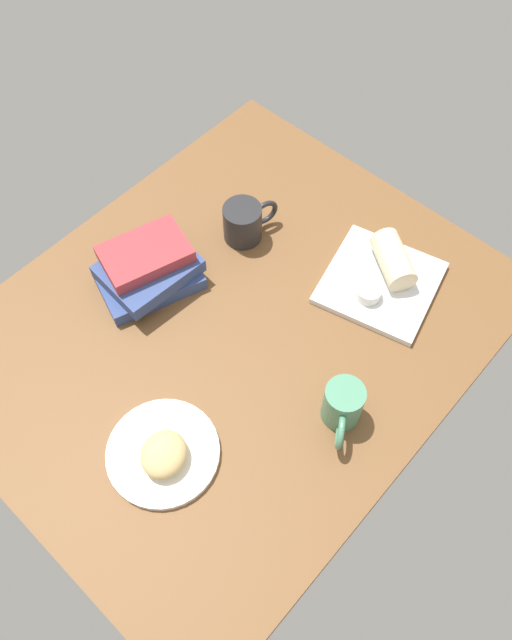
{
  "coord_description": "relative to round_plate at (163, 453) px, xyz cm",
  "views": [
    {
      "loc": [
        46.96,
        49.38,
        118.0
      ],
      "look_at": [
        -2.83,
        4.14,
        7.0
      ],
      "focal_mm": 35.21,
      "sensor_mm": 36.0,
      "label": 1
    }
  ],
  "objects": [
    {
      "name": "dining_table",
      "position": [
        -29.38,
        -9.88,
        -2.7
      ],
      "size": [
        110.0,
        90.0,
        4.0
      ],
      "primitive_type": "cube",
      "color": "brown",
      "rests_on": "ground"
    },
    {
      "name": "round_plate",
      "position": [
        0.0,
        0.0,
        0.0
      ],
      "size": [
        21.34,
        21.34,
        1.4
      ],
      "primitive_type": "cylinder",
      "color": "white",
      "rests_on": "dining_table"
    },
    {
      "name": "scone_pastry",
      "position": [
        0.6,
        1.34,
        3.03
      ],
      "size": [
        12.03,
        11.59,
        4.65
      ],
      "primitive_type": "ellipsoid",
      "rotation": [
        0.0,
        0.0,
        0.43
      ],
      "color": "tan",
      "rests_on": "round_plate"
    },
    {
      "name": "square_plate",
      "position": [
        -58.57,
        7.06,
        0.1
      ],
      "size": [
        28.22,
        28.22,
        1.6
      ],
      "primitive_type": "cube",
      "rotation": [
        0.0,
        0.0,
        0.24
      ],
      "color": "white",
      "rests_on": "dining_table"
    },
    {
      "name": "sauce_cup",
      "position": [
        -53.34,
        7.47,
        2.36
      ],
      "size": [
        5.26,
        5.26,
        2.74
      ],
      "color": "silver",
      "rests_on": "square_plate"
    },
    {
      "name": "breakfast_wrap",
      "position": [
        -62.75,
        6.74,
        4.08
      ],
      "size": [
        12.43,
        14.15,
        6.36
      ],
      "primitive_type": "cylinder",
      "rotation": [
        1.57,
        0.0,
        2.55
      ],
      "color": "beige",
      "rests_on": "square_plate"
    },
    {
      "name": "book_stack",
      "position": [
        -25.34,
        -30.82,
        3.98
      ],
      "size": [
        24.65,
        20.16,
        9.96
      ],
      "color": "#33477F",
      "rests_on": "dining_table"
    },
    {
      "name": "coffee_mug",
      "position": [
        -28.29,
        19.82,
        4.32
      ],
      "size": [
        11.67,
        9.22,
        9.82
      ],
      "color": "#4C8C6B",
      "rests_on": "dining_table"
    },
    {
      "name": "second_mug",
      "position": [
        -48.83,
        -24.48,
        3.97
      ],
      "size": [
        13.42,
        8.79,
        9.13
      ],
      "color": "#262628",
      "rests_on": "dining_table"
    }
  ]
}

